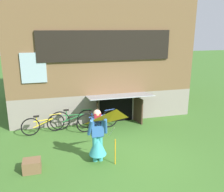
% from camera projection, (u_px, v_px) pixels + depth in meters
% --- Properties ---
extents(ground_plane, '(60.00, 60.00, 0.00)m').
position_uv_depth(ground_plane, '(129.00, 158.00, 7.40)').
color(ground_plane, '#3D6B28').
extents(log_house, '(7.56, 6.67, 5.16)m').
position_uv_depth(log_house, '(93.00, 53.00, 12.08)').
color(log_house, gray).
rests_on(log_house, ground_plane).
extents(person, '(0.61, 0.52, 1.59)m').
position_uv_depth(person, '(98.00, 140.00, 7.06)').
color(person, teal).
rests_on(person, ground_plane).
extents(kite, '(1.10, 1.12, 1.65)m').
position_uv_depth(kite, '(116.00, 126.00, 6.43)').
color(kite, orange).
rests_on(kite, ground_plane).
extents(bicycle_blue, '(1.70, 0.43, 0.79)m').
position_uv_depth(bicycle_blue, '(98.00, 120.00, 9.34)').
color(bicycle_blue, black).
rests_on(bicycle_blue, ground_plane).
extents(bicycle_green, '(1.79, 0.10, 0.81)m').
position_uv_depth(bicycle_green, '(73.00, 119.00, 9.40)').
color(bicycle_green, black).
rests_on(bicycle_green, ground_plane).
extents(bicycle_yellow, '(1.57, 0.38, 0.73)m').
position_uv_depth(bicycle_yellow, '(43.00, 124.00, 9.02)').
color(bicycle_yellow, black).
rests_on(bicycle_yellow, ground_plane).
extents(wooden_crate, '(0.48, 0.41, 0.34)m').
position_uv_depth(wooden_crate, '(32.00, 166.00, 6.68)').
color(wooden_crate, brown).
rests_on(wooden_crate, ground_plane).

